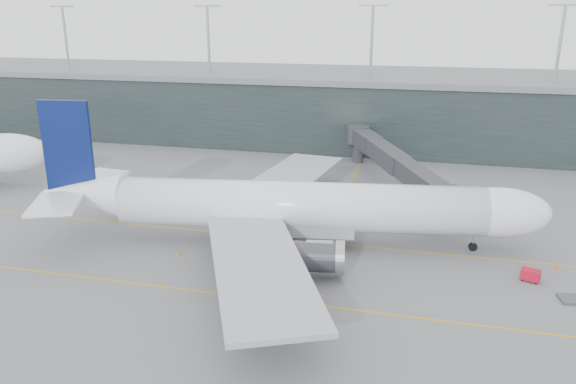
# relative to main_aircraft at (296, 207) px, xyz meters

# --- Properties ---
(ground) EXTENTS (320.00, 320.00, 0.00)m
(ground) POSITION_rel_main_aircraft_xyz_m (-1.98, 5.28, -4.98)
(ground) COLOR slate
(ground) RESTS_ON ground
(taxiline_a) EXTENTS (160.00, 0.25, 0.02)m
(taxiline_a) POSITION_rel_main_aircraft_xyz_m (-1.98, 1.28, -4.97)
(taxiline_a) COLOR #CB9313
(taxiline_a) RESTS_ON ground
(taxiline_b) EXTENTS (160.00, 0.25, 0.02)m
(taxiline_b) POSITION_rel_main_aircraft_xyz_m (-1.98, -14.72, -4.97)
(taxiline_b) COLOR #CB9313
(taxiline_b) RESTS_ON ground
(taxiline_lead_main) EXTENTS (0.25, 60.00, 0.02)m
(taxiline_lead_main) POSITION_rel_main_aircraft_xyz_m (3.02, 25.28, -4.97)
(taxiline_lead_main) COLOR #CB9313
(taxiline_lead_main) RESTS_ON ground
(terminal) EXTENTS (240.00, 36.00, 29.00)m
(terminal) POSITION_rel_main_aircraft_xyz_m (-1.99, 63.28, 2.64)
(terminal) COLOR black
(terminal) RESTS_ON ground
(main_aircraft) EXTENTS (63.22, 58.86, 17.74)m
(main_aircraft) POSITION_rel_main_aircraft_xyz_m (0.00, 0.00, 0.00)
(main_aircraft) COLOR white
(main_aircraft) RESTS_ON ground
(jet_bridge) EXTENTS (21.58, 45.05, 7.14)m
(jet_bridge) POSITION_rel_main_aircraft_xyz_m (11.00, 28.81, 0.36)
(jet_bridge) COLOR #2E2E33
(jet_bridge) RESTS_ON ground
(gse_cart) EXTENTS (2.23, 1.81, 1.32)m
(gse_cart) POSITION_rel_main_aircraft_xyz_m (27.12, -3.78, -4.25)
(gse_cart) COLOR #B20C24
(gse_cart) RESTS_ON ground
(baggage_dolly) EXTENTS (2.94, 2.51, 0.26)m
(baggage_dolly) POSITION_rel_main_aircraft_xyz_m (30.68, -7.44, -4.82)
(baggage_dolly) COLOR #3D3E43
(baggage_dolly) RESTS_ON ground
(uld_a) EXTENTS (2.32, 2.13, 1.69)m
(uld_a) POSITION_rel_main_aircraft_xyz_m (-7.72, 14.59, -4.09)
(uld_a) COLOR #39393E
(uld_a) RESTS_ON ground
(uld_b) EXTENTS (2.03, 1.65, 1.79)m
(uld_b) POSITION_rel_main_aircraft_xyz_m (-5.32, 16.02, -4.04)
(uld_b) COLOR #39393E
(uld_b) RESTS_ON ground
(uld_c) EXTENTS (2.68, 2.41, 2.02)m
(uld_c) POSITION_rel_main_aircraft_xyz_m (-1.78, 14.95, -3.92)
(uld_c) COLOR #39393E
(uld_c) RESTS_ON ground
(cone_nose) EXTENTS (0.42, 0.42, 0.66)m
(cone_nose) POSITION_rel_main_aircraft_xyz_m (30.58, 0.15, -4.65)
(cone_nose) COLOR #D54F0B
(cone_nose) RESTS_ON ground
(cone_wing_stbd) EXTENTS (0.48, 0.48, 0.76)m
(cone_wing_stbd) POSITION_rel_main_aircraft_xyz_m (6.00, -14.00, -4.60)
(cone_wing_stbd) COLOR #DD4C0C
(cone_wing_stbd) RESTS_ON ground
(cone_wing_port) EXTENTS (0.43, 0.43, 0.68)m
(cone_wing_port) POSITION_rel_main_aircraft_xyz_m (4.88, 17.04, -4.64)
(cone_wing_port) COLOR #DD4F0C
(cone_wing_port) RESTS_ON ground
(cone_tail) EXTENTS (0.42, 0.42, 0.68)m
(cone_tail) POSITION_rel_main_aircraft_xyz_m (-12.77, -6.99, -4.64)
(cone_tail) COLOR #D4690B
(cone_tail) RESTS_ON ground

